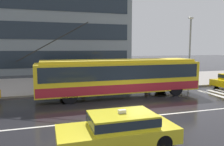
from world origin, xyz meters
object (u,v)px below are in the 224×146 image
Objects in this scene: pedestrian_waiting_by_pole at (146,68)px; street_lamp at (190,44)px; taxi_oncoming_near at (119,128)px; pedestrian_walking_past at (99,69)px; trolleybus at (120,76)px; pedestrian_approaching_curb at (82,71)px; pedestrian_at_shelter at (150,67)px.

pedestrian_waiting_by_pole is 5.08m from street_lamp.
taxi_oncoming_near is 11.91m from pedestrian_walking_past.
pedestrian_approaching_curb is (-2.32, 3.25, 0.14)m from trolleybus.
taxi_oncoming_near is 0.68× the size of street_lamp.
pedestrian_at_shelter is at bearing 5.65° from pedestrian_walking_past.
pedestrian_approaching_curb is at bearing -165.18° from pedestrian_walking_past.
pedestrian_walking_past is 0.95× the size of pedestrian_waiting_by_pole.
trolleybus reaches higher than pedestrian_waiting_by_pole.
pedestrian_approaching_curb is at bearing 172.95° from pedestrian_waiting_by_pole.
pedestrian_walking_past is 0.30× the size of street_lamp.
pedestrian_at_shelter is (4.58, 4.19, 0.24)m from trolleybus.
pedestrian_waiting_by_pole reaches higher than taxi_oncoming_near.
taxi_oncoming_near is 15.45m from street_lamp.
pedestrian_walking_past reaches higher than taxi_oncoming_near.
pedestrian_waiting_by_pole reaches higher than pedestrian_walking_past.
pedestrian_approaching_curb is at bearing 125.56° from trolleybus.
pedestrian_at_shelter is 0.32× the size of street_lamp.
pedestrian_waiting_by_pole is (-1.24, -1.64, 0.03)m from pedestrian_at_shelter.
pedestrian_waiting_by_pole is (6.15, 10.57, 1.09)m from taxi_oncoming_near.
pedestrian_at_shelter is at bearing 7.77° from pedestrian_approaching_curb.
pedestrian_walking_past is at bearing 80.02° from taxi_oncoming_near.
trolleybus is 4.21m from pedestrian_waiting_by_pole.
street_lamp is at bearing 18.06° from trolleybus.
taxi_oncoming_near is at bearing -135.38° from street_lamp.
pedestrian_walking_past is (2.06, 11.68, 1.00)m from taxi_oncoming_near.
pedestrian_waiting_by_pole is (4.10, -1.11, 0.09)m from pedestrian_walking_past.
trolleybus reaches higher than taxi_oncoming_near.
taxi_oncoming_near is 2.23× the size of pedestrian_walking_past.
pedestrian_waiting_by_pole reaches higher than pedestrian_at_shelter.
street_lamp reaches higher than pedestrian_at_shelter.
pedestrian_at_shelter reaches higher than pedestrian_walking_past.
pedestrian_waiting_by_pole is at bearing 59.79° from taxi_oncoming_near.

